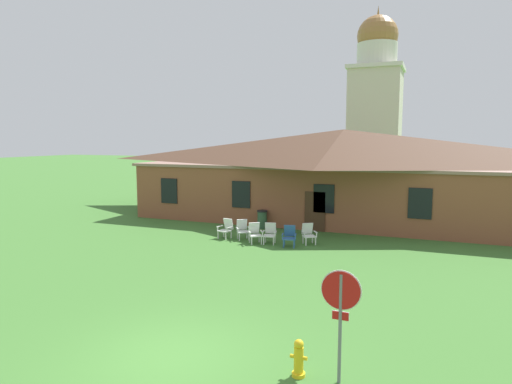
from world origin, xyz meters
TOP-DOWN VIEW (x-y plane):
  - ground_plane at (0.00, 0.00)m, footprint 200.00×200.00m
  - brick_building at (-0.00, 19.61)m, footprint 24.51×10.40m
  - dome_tower at (-0.36, 37.41)m, footprint 5.18×5.18m
  - stop_sign at (3.69, 0.35)m, footprint 0.81×0.07m
  - lawn_chair_by_porch at (-4.09, 11.34)m, footprint 0.72×0.76m
  - lawn_chair_near_door at (-3.25, 11.44)m, footprint 0.85×0.87m
  - lawn_chair_left_end at (-2.39, 10.89)m, footprint 0.85×0.87m
  - lawn_chair_middle at (-1.72, 11.11)m, footprint 0.71×0.75m
  - lawn_chair_right_end at (-0.69, 10.87)m, footprint 0.73×0.77m
  - lawn_chair_far_side at (-0.02, 11.68)m, footprint 0.84×0.87m
  - fire_hydrant at (2.87, 0.28)m, footprint 0.36×0.28m
  - trash_bin at (-3.34, 14.31)m, footprint 0.56×0.56m

SIDE VIEW (x-z plane):
  - ground_plane at x=0.00m, z-range 0.00..0.00m
  - fire_hydrant at x=2.87m, z-range -0.02..0.77m
  - trash_bin at x=-3.34m, z-range 0.01..0.99m
  - lawn_chair_by_porch at x=-4.09m, z-range 0.02..0.98m
  - lawn_chair_near_door at x=-3.25m, z-range 0.02..0.98m
  - lawn_chair_left_end at x=-2.39m, z-range 0.02..0.98m
  - lawn_chair_middle at x=-1.72m, z-range 0.02..0.98m
  - lawn_chair_right_end at x=-0.69m, z-range 0.02..0.98m
  - lawn_chair_far_side at x=-0.02m, z-range 0.02..0.98m
  - stop_sign at x=3.69m, z-range 0.47..2.78m
  - brick_building at x=0.00m, z-range 0.05..5.49m
  - dome_tower at x=-0.36m, z-range -0.82..16.72m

